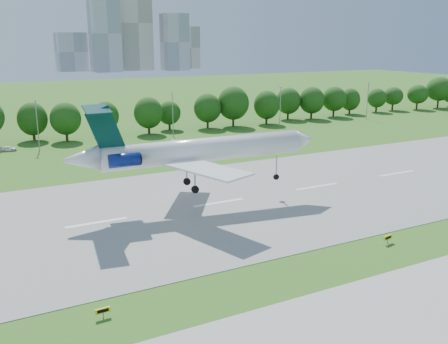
% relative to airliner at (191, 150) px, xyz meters
% --- Properties ---
extents(ground, '(600.00, 600.00, 0.00)m').
position_rel_airliner_xyz_m(ground, '(4.68, -25.27, -9.31)').
color(ground, '#386C1C').
rests_on(ground, ground).
extents(runway, '(400.00, 45.00, 0.08)m').
position_rel_airliner_xyz_m(runway, '(4.68, -0.27, -9.27)').
color(runway, gray).
rests_on(runway, ground).
extents(taxiway, '(400.00, 23.00, 0.08)m').
position_rel_airliner_xyz_m(taxiway, '(4.68, -43.27, -9.27)').
color(taxiway, '#ADADA8').
rests_on(taxiway, ground).
extents(tree_line, '(288.40, 8.40, 10.40)m').
position_rel_airliner_xyz_m(tree_line, '(4.68, 66.73, -3.12)').
color(tree_line, '#382314').
rests_on(tree_line, ground).
extents(light_poles, '(175.90, 0.25, 12.19)m').
position_rel_airliner_xyz_m(light_poles, '(2.18, 56.73, -2.97)').
color(light_poles, gray).
rests_on(light_poles, ground).
extents(skyline, '(127.00, 52.00, 80.00)m').
position_rel_airliner_xyz_m(skyline, '(104.84, 365.34, 21.16)').
color(skyline, '#B2B2B7').
rests_on(skyline, ground).
extents(airliner, '(40.61, 29.38, 13.83)m').
position_rel_airliner_xyz_m(airliner, '(0.00, 0.00, 0.00)').
color(airliner, white).
rests_on(airliner, ground).
extents(taxi_sign_left, '(1.49, 0.24, 1.04)m').
position_rel_airliner_xyz_m(taxi_sign_left, '(-20.99, -26.19, -8.54)').
color(taxi_sign_left, gray).
rests_on(taxi_sign_left, ground).
extents(taxi_sign_centre, '(1.62, 0.47, 1.13)m').
position_rel_airliner_xyz_m(taxi_sign_centre, '(16.73, -25.45, -8.47)').
color(taxi_sign_centre, gray).
rests_on(taxi_sign_centre, ground).
extents(service_vehicle_b, '(3.91, 2.15, 1.26)m').
position_rel_airliner_xyz_m(service_vehicle_b, '(-22.21, 58.37, -8.68)').
color(service_vehicle_b, white).
rests_on(service_vehicle_b, ground).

